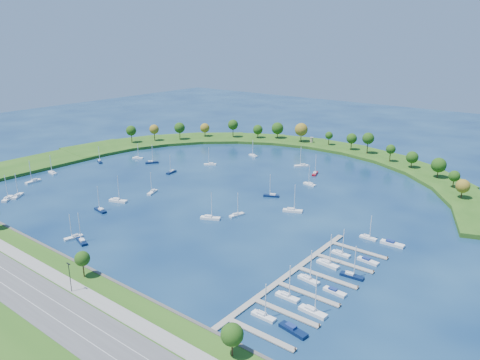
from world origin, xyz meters
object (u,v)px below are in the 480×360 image
Objects in this scene: docked_boat_6 at (328,263)px; moored_boat_16 at (315,173)px; harbor_tower at (312,140)px; moored_boat_5 at (74,237)px; docked_boat_1 at (293,330)px; docked_boat_5 at (335,291)px; moored_boat_20 at (292,210)px; moored_boat_0 at (210,217)px; moored_boat_12 at (271,195)px; docked_boat_7 at (352,275)px; moored_boat_19 at (18,195)px; moored_boat_6 at (100,161)px; moored_boat_10 at (237,214)px; moored_boat_14 at (152,191)px; docked_boat_3 at (313,311)px; docked_boat_8 at (341,253)px; moored_boat_1 at (100,210)px; moored_boat_9 at (310,184)px; moored_boat_18 at (171,172)px; docked_boat_10 at (368,237)px; docked_boat_11 at (392,244)px; moored_boat_7 at (138,158)px; dock_system at (306,281)px; moored_boat_17 at (82,240)px; moored_boat_4 at (52,172)px; moored_boat_21 at (118,200)px; docked_boat_2 at (287,296)px; moored_boat_11 at (7,198)px; moored_boat_8 at (210,164)px; moored_boat_2 at (33,181)px; moored_boat_13 at (152,162)px; moored_boat_15 at (253,155)px; docked_boat_0 at (263,315)px; moored_boat_3 at (302,165)px; docked_boat_4 at (309,279)px; docked_boat_9 at (368,261)px.

moored_boat_16 is at bearing 128.10° from docked_boat_6.
moored_boat_5 is (5.38, -206.84, -3.20)m from harbor_tower.
docked_boat_1 reaches higher than docked_boat_5.
moored_boat_0 is at bearing -153.31° from moored_boat_20.
moored_boat_12 is 85.30m from docked_boat_7.
moored_boat_6 is at bearing -17.64° from moored_boat_19.
moored_boat_14 is at bearing 107.99° from moored_boat_10.
docked_boat_3 reaches higher than docked_boat_8.
moored_boat_9 is at bearing -113.27° from moored_boat_1.
docked_boat_10 is (132.19, -15.36, -0.03)m from moored_boat_18.
moored_boat_7 is at bearing 172.20° from docked_boat_11.
dock_system is 6.52× the size of moored_boat_17.
moored_boat_17 is 99.22m from docked_boat_3.
docked_boat_6 is 30.88m from docked_boat_10.
moored_boat_4 is 154.14m from moored_boat_9.
moored_boat_21 reaches higher than docked_boat_6.
docked_boat_8 is at bearing 90.19° from docked_boat_2.
harbor_tower is 0.30× the size of moored_boat_0.
dock_system is at bearing -122.89° from moored_boat_11.
moored_boat_14 reaches higher than moored_boat_8.
moored_boat_8 reaches higher than docked_boat_11.
moored_boat_14 reaches higher than moored_boat_7.
moored_boat_20 is 50.74m from docked_boat_11.
moored_boat_4 is at bearing -59.99° from moored_boat_18.
moored_boat_20 is 1.02× the size of docked_boat_3.
docked_boat_1 is (195.89, -41.79, -0.21)m from moored_boat_4.
moored_boat_13 is at bearing 156.00° from moored_boat_2.
docked_boat_11 is at bearing 74.77° from dock_system.
moored_boat_15 is at bearing -105.48° from harbor_tower.
docked_boat_3 is 27.40m from docked_boat_7.
docked_boat_0 is at bearing 76.07° from moored_boat_2.
moored_boat_3 is 170.43m from docked_boat_1.
moored_boat_20 reaches higher than moored_boat_0.
moored_boat_20 is at bearing 148.79° from docked_boat_8.
moored_boat_4 is (-111.04, -106.01, -0.05)m from moored_boat_3.
moored_boat_13 is at bearing -44.54° from moored_boat_11.
moored_boat_7 is 52.62m from moored_boat_8.
moored_boat_0 is 69.77m from docked_boat_10.
moored_boat_3 is 1.19× the size of moored_boat_6.
moored_boat_1 is 1.07× the size of moored_boat_8.
moored_boat_0 reaches higher than moored_boat_1.
moored_boat_14 is 114.53m from docked_boat_10.
moored_boat_12 is 22.93m from moored_boat_20.
docked_boat_10 is (96.01, 74.77, -0.01)m from moored_boat_5.
docked_boat_4 reaches higher than docked_boat_8.
harbor_tower is 0.39× the size of docked_boat_10.
docked_boat_9 is (10.45, 0.85, -0.27)m from docked_boat_8.
moored_boat_10 is 80.41m from moored_boat_16.
docked_boat_5 is (10.46, -1.34, -0.31)m from docked_boat_4.
docked_boat_8 is (57.94, -37.94, -0.03)m from moored_boat_12.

